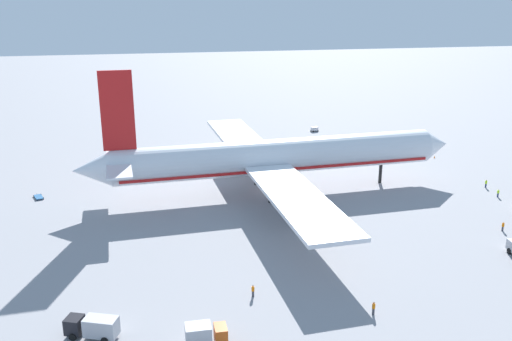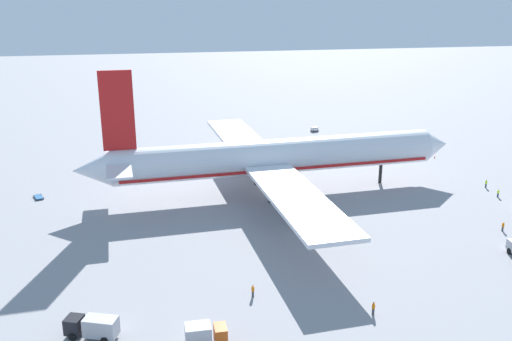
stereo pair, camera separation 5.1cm
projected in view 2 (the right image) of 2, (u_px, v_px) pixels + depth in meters
The scene contains 15 objects.
ground_plane at pixel (278, 192), 112.03m from camera, with size 600.00×600.00×0.00m, color gray.
airliner at pixel (272, 157), 109.51m from camera, with size 78.13×78.68×25.73m.
service_truck_0 at pixel (205, 335), 61.74m from camera, with size 4.73×2.51×2.99m.
service_truck_2 at pixel (93, 326), 63.67m from camera, with size 6.51×4.22×2.66m.
baggage_cart_0 at pixel (39, 197), 108.44m from camera, with size 2.29×3.60×0.40m.
baggage_cart_1 at pixel (412, 142), 147.68m from camera, with size 1.55×3.10×1.31m.
baggage_cart_2 at pixel (315, 129), 162.29m from camera, with size 2.91×2.04×1.33m.
ground_worker_0 at pixel (503, 226), 93.04m from camera, with size 0.56×0.56×1.64m.
ground_worker_1 at pixel (373, 308), 68.41m from camera, with size 0.50×0.50×1.79m.
ground_worker_2 at pixel (486, 184), 114.20m from camera, with size 0.40×0.40×1.75m.
ground_worker_3 at pixel (498, 193), 108.86m from camera, with size 0.52×0.52×1.62m.
ground_worker_4 at pixel (253, 291), 72.58m from camera, with size 0.54×0.54×1.69m.
traffic_cone_0 at pixel (366, 143), 147.99m from camera, with size 0.36×0.36×0.55m, color orange.
traffic_cone_1 at pixel (435, 157), 135.50m from camera, with size 0.36×0.36×0.55m, color orange.
traffic_cone_2 at pixel (388, 143), 147.96m from camera, with size 0.36×0.36×0.55m, color orange.
Camera 2 is at (-26.76, -102.10, 38.10)m, focal length 38.34 mm.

